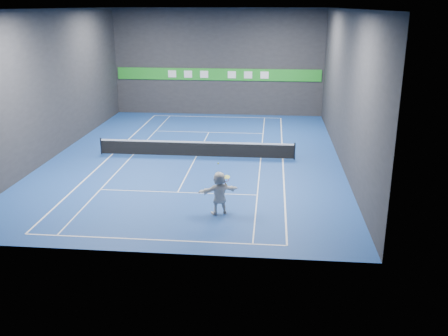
# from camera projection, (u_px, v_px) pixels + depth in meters

# --- Properties ---
(ground) EXTENTS (26.00, 26.00, 0.00)m
(ground) POSITION_uv_depth(u_px,v_px,m) (196.00, 157.00, 31.78)
(ground) COLOR navy
(ground) RESTS_ON ground
(ceiling) EXTENTS (26.00, 26.00, 0.00)m
(ceiling) POSITION_uv_depth(u_px,v_px,m) (194.00, 9.00, 28.97)
(ceiling) COLOR black
(ceiling) RESTS_ON ground
(wall_back) EXTENTS (18.00, 0.10, 9.00)m
(wall_back) POSITION_uv_depth(u_px,v_px,m) (218.00, 63.00, 42.67)
(wall_back) COLOR #262629
(wall_back) RESTS_ON ground
(wall_front) EXTENTS (18.00, 0.10, 9.00)m
(wall_front) POSITION_uv_depth(u_px,v_px,m) (140.00, 141.00, 18.08)
(wall_front) COLOR #262629
(wall_front) RESTS_ON ground
(wall_left) EXTENTS (0.10, 26.00, 9.00)m
(wall_left) POSITION_uv_depth(u_px,v_px,m) (53.00, 84.00, 31.21)
(wall_left) COLOR #262629
(wall_left) RESTS_ON ground
(wall_right) EXTENTS (0.10, 26.00, 9.00)m
(wall_right) POSITION_uv_depth(u_px,v_px,m) (345.00, 88.00, 29.55)
(wall_right) COLOR #262629
(wall_right) RESTS_ON ground
(baseline_near) EXTENTS (10.98, 0.08, 0.01)m
(baseline_near) POSITION_uv_depth(u_px,v_px,m) (153.00, 240.00, 20.53)
(baseline_near) COLOR white
(baseline_near) RESTS_ON ground
(baseline_far) EXTENTS (10.98, 0.08, 0.01)m
(baseline_far) POSITION_uv_depth(u_px,v_px,m) (217.00, 117.00, 43.02)
(baseline_far) COLOR white
(baseline_far) RESTS_ON ground
(sideline_doubles_left) EXTENTS (0.08, 23.78, 0.01)m
(sideline_doubles_left) POSITION_uv_depth(u_px,v_px,m) (112.00, 154.00, 32.28)
(sideline_doubles_left) COLOR white
(sideline_doubles_left) RESTS_ON ground
(sideline_doubles_right) EXTENTS (0.08, 23.78, 0.01)m
(sideline_doubles_right) POSITION_uv_depth(u_px,v_px,m) (283.00, 159.00, 31.27)
(sideline_doubles_right) COLOR white
(sideline_doubles_right) RESTS_ON ground
(sideline_singles_left) EXTENTS (0.06, 23.78, 0.01)m
(sideline_singles_left) POSITION_uv_depth(u_px,v_px,m) (133.00, 155.00, 32.16)
(sideline_singles_left) COLOR white
(sideline_singles_left) RESTS_ON ground
(sideline_singles_right) EXTENTS (0.06, 23.78, 0.01)m
(sideline_singles_right) POSITION_uv_depth(u_px,v_px,m) (261.00, 158.00, 31.40)
(sideline_singles_right) COLOR white
(sideline_singles_right) RESTS_ON ground
(service_line_near) EXTENTS (8.23, 0.06, 0.01)m
(service_line_near) POSITION_uv_depth(u_px,v_px,m) (178.00, 192.00, 25.73)
(service_line_near) COLOR white
(service_line_near) RESTS_ON ground
(service_line_far) EXTENTS (8.23, 0.06, 0.01)m
(service_line_far) POSITION_uv_depth(u_px,v_px,m) (209.00, 132.00, 37.83)
(service_line_far) COLOR white
(service_line_far) RESTS_ON ground
(center_service_line) EXTENTS (0.06, 12.80, 0.01)m
(center_service_line) POSITION_uv_depth(u_px,v_px,m) (196.00, 157.00, 31.78)
(center_service_line) COLOR white
(center_service_line) RESTS_ON ground
(player) EXTENTS (1.98, 1.28, 2.04)m
(player) POSITION_uv_depth(u_px,v_px,m) (219.00, 193.00, 22.81)
(player) COLOR silver
(player) RESTS_ON ground
(tennis_ball) EXTENTS (0.07, 0.07, 0.07)m
(tennis_ball) POSITION_uv_depth(u_px,v_px,m) (218.00, 163.00, 22.45)
(tennis_ball) COLOR #C6E025
(tennis_ball) RESTS_ON player
(tennis_net) EXTENTS (12.50, 0.10, 1.07)m
(tennis_net) POSITION_uv_depth(u_px,v_px,m) (196.00, 148.00, 31.61)
(tennis_net) COLOR black
(tennis_net) RESTS_ON ground
(sponsor_banner) EXTENTS (17.64, 0.11, 1.00)m
(sponsor_banner) POSITION_uv_depth(u_px,v_px,m) (218.00, 74.00, 42.92)
(sponsor_banner) COLOR #209425
(sponsor_banner) RESTS_ON wall_back
(tennis_racket) EXTENTS (0.47, 0.37, 0.52)m
(tennis_racket) POSITION_uv_depth(u_px,v_px,m) (226.00, 180.00, 22.63)
(tennis_racket) COLOR red
(tennis_racket) RESTS_ON player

